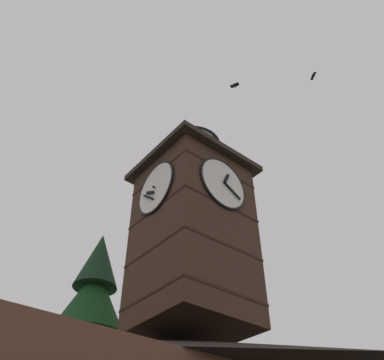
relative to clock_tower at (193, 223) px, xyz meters
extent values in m
cube|color=#422B1E|center=(-0.02, -0.02, -0.92)|extent=(3.72, 3.72, 6.97)
cube|color=black|center=(-0.02, -0.02, -3.57)|extent=(3.76, 3.76, 0.10)
cube|color=black|center=(-0.02, -0.02, -1.83)|extent=(3.76, 3.76, 0.10)
cube|color=black|center=(-0.02, -0.02, -0.08)|extent=(3.76, 3.76, 0.10)
cube|color=black|center=(-0.02, -0.02, 1.66)|extent=(3.76, 3.76, 0.10)
cylinder|color=white|center=(-0.02, 1.87, 0.91)|extent=(2.26, 0.10, 2.26)
torus|color=black|center=(-0.02, 1.90, 0.91)|extent=(2.36, 0.10, 2.36)
cube|color=black|center=(-0.13, 1.97, 1.17)|extent=(0.34, 0.04, 0.56)
cube|color=black|center=(-0.42, 1.97, 0.68)|extent=(0.85, 0.04, 0.52)
sphere|color=black|center=(-0.02, 1.98, 0.91)|extent=(0.10, 0.10, 0.10)
cylinder|color=white|center=(1.87, -0.02, 0.91)|extent=(0.10, 2.26, 2.26)
torus|color=black|center=(1.90, -0.02, 0.91)|extent=(0.10, 2.36, 2.36)
cube|color=black|center=(1.97, -0.27, 0.78)|extent=(0.04, 0.56, 0.37)
cube|color=black|center=(1.97, -0.37, 0.61)|extent=(0.04, 0.77, 0.65)
sphere|color=black|center=(1.98, -0.02, 0.91)|extent=(0.10, 0.10, 0.10)
cube|color=#2D231E|center=(-0.02, -0.02, 2.69)|extent=(4.42, 4.42, 0.25)
cylinder|color=beige|center=(-0.02, -0.02, 3.60)|extent=(2.36, 2.36, 1.57)
cylinder|color=#2D2319|center=(-0.02, -0.02, 3.08)|extent=(2.42, 2.42, 0.10)
cylinder|color=#2D2319|center=(-0.02, -0.02, 3.60)|extent=(2.42, 2.42, 0.10)
cylinder|color=#2D2319|center=(-0.02, -0.02, 4.13)|extent=(2.42, 2.42, 0.10)
cone|color=#2D3847|center=(-0.02, -0.02, 4.97)|extent=(2.66, 2.66, 1.17)
sphere|color=#424C5B|center=(-0.02, -0.02, 5.66)|extent=(0.16, 0.16, 0.16)
cone|color=#193F1B|center=(1.36, -5.26, -4.02)|extent=(4.23, 4.23, 2.95)
cone|color=#16401B|center=(1.36, -5.26, -1.84)|extent=(3.11, 3.11, 3.13)
cone|color=#17341E|center=(1.36, -5.26, 0.07)|extent=(1.99, 1.99, 2.76)
ellipsoid|color=black|center=(-5.81, 4.02, 10.63)|extent=(0.24, 0.20, 0.12)
cube|color=black|center=(-5.88, 3.89, 10.63)|extent=(0.26, 0.32, 0.11)
cube|color=black|center=(-5.74, 4.14, 10.63)|extent=(0.26, 0.32, 0.11)
ellipsoid|color=black|center=(-1.18, 1.99, 7.97)|extent=(0.31, 0.24, 0.15)
cube|color=black|center=(-1.14, 1.89, 7.97)|extent=(0.26, 0.29, 0.07)
cube|color=black|center=(-1.23, 2.10, 7.97)|extent=(0.26, 0.29, 0.07)
camera|label=1|loc=(8.84, 10.84, -9.29)|focal=38.46mm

